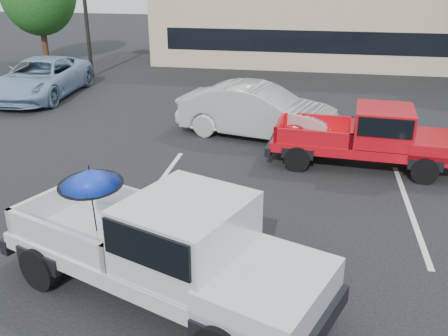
{
  "coord_description": "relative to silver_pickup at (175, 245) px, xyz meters",
  "views": [
    {
      "loc": [
        0.67,
        -8.64,
        5.16
      ],
      "look_at": [
        -1.0,
        0.54,
        1.3
      ],
      "focal_mm": 40.0,
      "sensor_mm": 36.0,
      "label": 1
    }
  ],
  "objects": [
    {
      "name": "red_pickup",
      "position": [
        3.71,
        6.59,
        -0.15
      ],
      "size": [
        5.15,
        2.17,
        1.66
      ],
      "rotation": [
        0.0,
        0.0,
        -0.08
      ],
      "color": "black",
      "rests_on": "ground"
    },
    {
      "name": "ground",
      "position": [
        1.3,
        2.12,
        -1.05
      ],
      "size": [
        90.0,
        90.0,
        0.0
      ],
      "primitive_type": "plane",
      "color": "black",
      "rests_on": "ground"
    },
    {
      "name": "motel_building",
      "position": [
        3.3,
        23.1,
        2.15
      ],
      "size": [
        20.4,
        8.4,
        6.3
      ],
      "color": "tan",
      "rests_on": "ground"
    },
    {
      "name": "silver_sedan",
      "position": [
        0.29,
        8.62,
        -0.23
      ],
      "size": [
        5.26,
        2.8,
        1.65
      ],
      "primitive_type": "imported",
      "rotation": [
        0.0,
        0.0,
        1.35
      ],
      "color": "#B1B5B9",
      "rests_on": "ground"
    },
    {
      "name": "stripe_right",
      "position": [
        4.3,
        4.12,
        -1.05
      ],
      "size": [
        0.12,
        5.0,
        0.01
      ],
      "primitive_type": "cube",
      "color": "silver",
      "rests_on": "ground"
    },
    {
      "name": "stripe_left",
      "position": [
        -1.7,
        4.12,
        -1.05
      ],
      "size": [
        0.12,
        5.0,
        0.01
      ],
      "primitive_type": "cube",
      "color": "silver",
      "rests_on": "ground"
    },
    {
      "name": "silver_pickup",
      "position": [
        0.0,
        0.0,
        0.0
      ],
      "size": [
        6.01,
        3.92,
        2.06
      ],
      "rotation": [
        0.0,
        0.0,
        -0.38
      ],
      "color": "black",
      "rests_on": "ground"
    },
    {
      "name": "blue_suv",
      "position": [
        -9.03,
        12.05,
        -0.27
      ],
      "size": [
        2.9,
        5.73,
        1.55
      ],
      "primitive_type": "imported",
      "rotation": [
        0.0,
        0.0,
        0.06
      ],
      "color": "#7F9CBE",
      "rests_on": "ground"
    }
  ]
}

